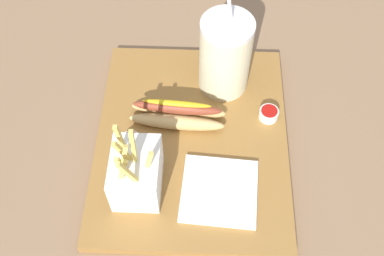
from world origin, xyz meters
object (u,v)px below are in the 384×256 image
soda_cup (225,55)px  ketchup_cup_1 (131,141)px  ketchup_cup_2 (269,114)px  fries_basket (136,173)px  napkin_stack (219,191)px  hot_dog_1 (177,114)px

soda_cup → ketchup_cup_1: size_ratio=6.68×
soda_cup → ketchup_cup_2: 0.14m
fries_basket → napkin_stack: bearing=-93.3°
soda_cup → hot_dog_1: 0.14m
fries_basket → ketchup_cup_1: (0.08, 0.02, -0.03)m
fries_basket → napkin_stack: 0.15m
soda_cup → napkin_stack: soda_cup is taller
hot_dog_1 → napkin_stack: bearing=-151.5°
hot_dog_1 → napkin_stack: 0.17m
ketchup_cup_1 → ketchup_cup_2: same height
hot_dog_1 → napkin_stack: size_ratio=1.42×
hot_dog_1 → napkin_stack: hot_dog_1 is taller
hot_dog_1 → ketchup_cup_1: bearing=124.2°
ketchup_cup_1 → napkin_stack: (-0.09, -0.16, -0.01)m
napkin_stack → soda_cup: bearing=-1.4°
ketchup_cup_1 → ketchup_cup_2: 0.27m
ketchup_cup_2 → napkin_stack: (-0.16, 0.09, -0.01)m
hot_dog_1 → ketchup_cup_2: 0.18m
ketchup_cup_1 → soda_cup: bearing=-47.8°
ketchup_cup_2 → napkin_stack: bearing=150.2°
fries_basket → napkin_stack: fries_basket is taller
ketchup_cup_1 → fries_basket: bearing=-165.2°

